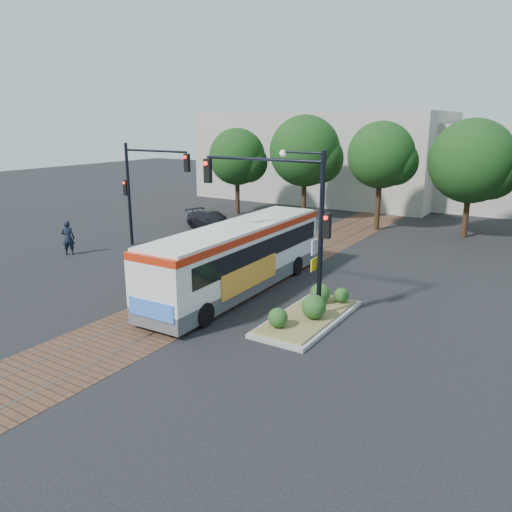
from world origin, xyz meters
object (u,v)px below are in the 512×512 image
Objects in this scene: signal_pole_main at (291,207)px; officer at (68,238)px; city_bus at (239,255)px; parked_car at (212,220)px; traffic_island at (310,311)px; signal_pole_left at (142,181)px.

signal_pole_main is 14.98m from officer.
city_bus is 13.08m from parked_car.
traffic_island is 3.95m from signal_pole_main.
city_bus is at bearing -121.94° from parked_car.
signal_pole_main is (-0.96, 0.09, 3.83)m from traffic_island.
parked_car is (-12.87, 10.94, 0.30)m from traffic_island.
traffic_island is at bearing -20.36° from signal_pole_left.
traffic_island is at bearing -5.36° from signal_pole_main.
city_bus is at bearing 162.38° from traffic_island.
officer is at bearing 175.06° from signal_pole_main.
parked_car is at bearing -141.58° from officer.
traffic_island is 16.90m from parked_car.
traffic_island is 14.50m from signal_pole_left.
officer reaches higher than parked_car.
signal_pole_left reaches higher than traffic_island.
parked_car is at bearing 139.62° from traffic_island.
signal_pole_left is 5.15m from officer.
city_bus is 2.11× the size of traffic_island.
parked_car is at bearing 137.66° from signal_pole_main.
parked_car is (0.32, 6.05, -3.23)m from signal_pole_left.
traffic_island is at bearing -18.86° from city_bus.
signal_pole_left is at bearing -167.26° from parked_car.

